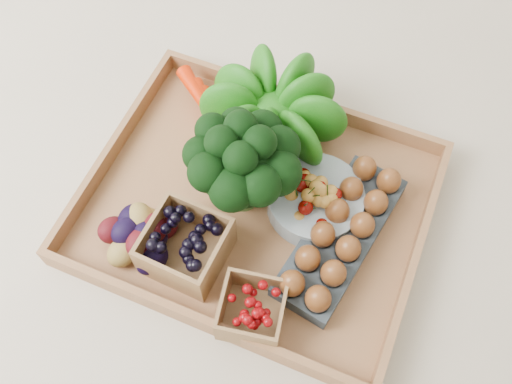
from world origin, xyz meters
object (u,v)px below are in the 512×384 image
at_px(broccoli, 242,177).
at_px(cherry_bowl, 315,200).
at_px(egg_carton, 340,237).
at_px(tray, 256,207).

relative_size(broccoli, cherry_bowl, 1.13).
xyz_separation_m(cherry_bowl, egg_carton, (0.06, -0.04, -0.00)).
relative_size(tray, egg_carton, 1.95).
bearing_deg(broccoli, egg_carton, -4.50).
bearing_deg(cherry_bowl, broccoli, -165.10).
height_order(tray, egg_carton, egg_carton).
bearing_deg(broccoli, tray, -9.20).
distance_m(broccoli, egg_carton, 0.18).
bearing_deg(egg_carton, tray, -174.00).
xyz_separation_m(tray, egg_carton, (0.15, -0.01, 0.02)).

